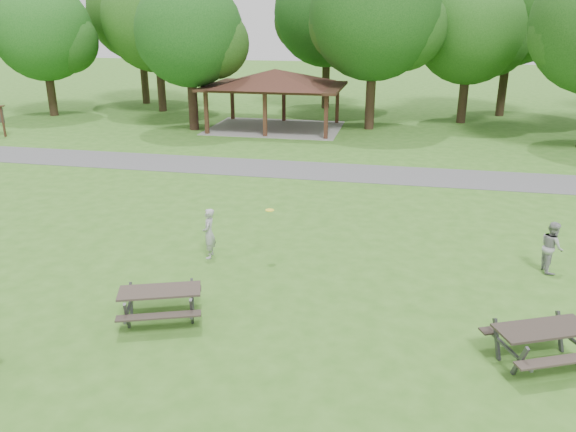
{
  "coord_description": "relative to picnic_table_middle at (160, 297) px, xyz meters",
  "views": [
    {
      "loc": [
        4.2,
        -11.42,
        6.96
      ],
      "look_at": [
        1.0,
        4.0,
        1.3
      ],
      "focal_mm": 35.0,
      "sensor_mm": 36.0,
      "label": 1
    }
  ],
  "objects": [
    {
      "name": "tree_deep_c",
      "position": [
        12.32,
        32.39,
        6.83
      ],
      "size": [
        8.82,
        8.4,
        11.9
      ],
      "color": "black",
      "rests_on": "ground"
    },
    {
      "name": "tree_deep_a",
      "position": [
        -15.69,
        32.89,
        6.52
      ],
      "size": [
        8.4,
        8.0,
        11.38
      ],
      "color": "black",
      "rests_on": "ground"
    },
    {
      "name": "asphalt_path",
      "position": [
        1.21,
        14.37,
        -0.61
      ],
      "size": [
        120.0,
        3.2,
        0.02
      ],
      "primitive_type": "cube",
      "color": "#504F52",
      "rests_on": "ground"
    },
    {
      "name": "tree_row_b",
      "position": [
        -19.7,
        25.89,
        5.05
      ],
      "size": [
        7.14,
        6.8,
        9.28
      ],
      "color": "black",
      "rests_on": "ground"
    },
    {
      "name": "pavilion",
      "position": [
        -2.79,
        24.37,
        2.45
      ],
      "size": [
        8.6,
        7.01,
        3.76
      ],
      "color": "#351F13",
      "rests_on": "ground"
    },
    {
      "name": "tree_row_d",
      "position": [
        -7.71,
        22.89,
        5.15
      ],
      "size": [
        6.93,
        6.6,
        9.27
      ],
      "color": "black",
      "rests_on": "ground"
    },
    {
      "name": "frisbee_thrower",
      "position": [
        -0.1,
        3.81,
        0.16
      ],
      "size": [
        0.45,
        0.62,
        1.55
      ],
      "primitive_type": "imported",
      "rotation": [
        0.0,
        0.0,
        -1.41
      ],
      "color": "#A3A4A6",
      "rests_on": "ground"
    },
    {
      "name": "tree_row_e",
      "position": [
        3.31,
        25.39,
        6.17
      ],
      "size": [
        8.4,
        8.0,
        11.02
      ],
      "color": "#301F15",
      "rests_on": "ground"
    },
    {
      "name": "tree_deep_b",
      "position": [
        -0.69,
        33.39,
        6.27
      ],
      "size": [
        8.4,
        8.0,
        11.13
      ],
      "color": "black",
      "rests_on": "ground"
    },
    {
      "name": "frisbee_in_flight",
      "position": [
        1.74,
        4.0,
        0.96
      ],
      "size": [
        0.3,
        0.3,
        0.02
      ],
      "color": "yellow",
      "rests_on": "ground"
    },
    {
      "name": "tree_row_c",
      "position": [
        -12.69,
        29.39,
        5.92
      ],
      "size": [
        8.19,
        7.8,
        10.67
      ],
      "color": "black",
      "rests_on": "ground"
    },
    {
      "name": "picnic_table_far",
      "position": [
        8.55,
        -0.02,
        0.02
      ],
      "size": [
        2.47,
        2.27,
        0.86
      ],
      "color": "#2C241F",
      "rests_on": "ground"
    },
    {
      "name": "tree_row_f",
      "position": [
        9.3,
        28.89,
        5.22
      ],
      "size": [
        7.35,
        7.0,
        9.55
      ],
      "color": "black",
      "rests_on": "ground"
    },
    {
      "name": "picnic_table_middle",
      "position": [
        0.0,
        0.0,
        0.0
      ],
      "size": [
        2.33,
        2.1,
        0.83
      ],
      "color": "#322A24",
      "rests_on": "ground"
    },
    {
      "name": "ground",
      "position": [
        1.21,
        0.37,
        -0.62
      ],
      "size": [
        160.0,
        160.0,
        0.0
      ],
      "primitive_type": "plane",
      "color": "#376C1E",
      "rests_on": "ground"
    },
    {
      "name": "frisbee_catcher",
      "position": [
        9.77,
        4.86,
        0.13
      ],
      "size": [
        0.67,
        0.81,
        1.5
      ],
      "primitive_type": "imported",
      "rotation": [
        0.0,
        0.0,
        1.72
      ],
      "color": "#979799",
      "rests_on": "ground"
    }
  ]
}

